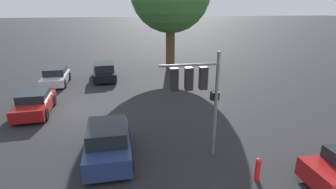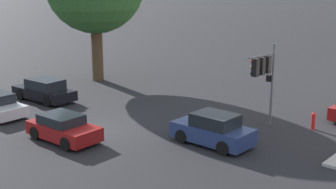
{
  "view_description": "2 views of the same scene",
  "coord_description": "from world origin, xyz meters",
  "px_view_note": "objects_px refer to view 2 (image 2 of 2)",
  "views": [
    {
      "loc": [
        16.17,
        2.87,
        6.19
      ],
      "look_at": [
        1.55,
        5.92,
        1.14
      ],
      "focal_mm": 28.0,
      "sensor_mm": 36.0,
      "label": 1
    },
    {
      "loc": [
        18.42,
        -15.37,
        7.96
      ],
      "look_at": [
        2.11,
        3.57,
        1.64
      ],
      "focal_mm": 50.0,
      "sensor_mm": 36.0,
      "label": 2
    }
  ],
  "objects_px": {
    "crossing_car_1": "(63,128)",
    "fire_hydrant": "(313,120)",
    "crossing_car_2": "(44,90)",
    "traffic_signal": "(264,70)",
    "crossing_car_0": "(213,130)"
  },
  "relations": [
    {
      "from": "traffic_signal",
      "to": "crossing_car_0",
      "type": "xyz_separation_m",
      "value": [
        -0.59,
        -3.61,
        -2.48
      ]
    },
    {
      "from": "crossing_car_0",
      "to": "crossing_car_1",
      "type": "height_order",
      "value": "crossing_car_0"
    },
    {
      "from": "traffic_signal",
      "to": "fire_hydrant",
      "type": "xyz_separation_m",
      "value": [
        2.12,
        1.82,
        -2.73
      ]
    },
    {
      "from": "crossing_car_0",
      "to": "fire_hydrant",
      "type": "bearing_deg",
      "value": -116.13
    },
    {
      "from": "crossing_car_0",
      "to": "crossing_car_2",
      "type": "xyz_separation_m",
      "value": [
        -13.25,
        -0.44,
        -0.05
      ]
    },
    {
      "from": "crossing_car_2",
      "to": "fire_hydrant",
      "type": "xyz_separation_m",
      "value": [
        15.96,
        5.87,
        -0.2
      ]
    },
    {
      "from": "crossing_car_0",
      "to": "crossing_car_2",
      "type": "bearing_deg",
      "value": 2.34
    },
    {
      "from": "traffic_signal",
      "to": "crossing_car_2",
      "type": "height_order",
      "value": "traffic_signal"
    },
    {
      "from": "crossing_car_2",
      "to": "fire_hydrant",
      "type": "height_order",
      "value": "crossing_car_2"
    },
    {
      "from": "crossing_car_2",
      "to": "traffic_signal",
      "type": "bearing_deg",
      "value": -166.65
    },
    {
      "from": "fire_hydrant",
      "to": "traffic_signal",
      "type": "bearing_deg",
      "value": -139.38
    },
    {
      "from": "crossing_car_0",
      "to": "crossing_car_1",
      "type": "relative_size",
      "value": 1.01
    },
    {
      "from": "crossing_car_1",
      "to": "crossing_car_2",
      "type": "bearing_deg",
      "value": 150.36
    },
    {
      "from": "crossing_car_1",
      "to": "fire_hydrant",
      "type": "bearing_deg",
      "value": 47.44
    },
    {
      "from": "crossing_car_0",
      "to": "crossing_car_1",
      "type": "bearing_deg",
      "value": 36.75
    }
  ]
}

